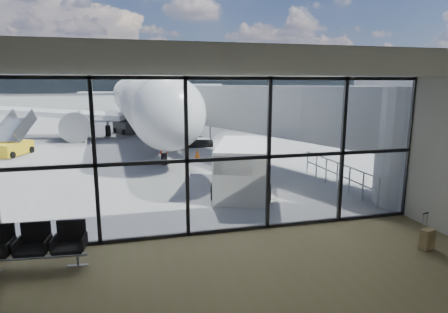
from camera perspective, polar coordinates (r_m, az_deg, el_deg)
name	(u,v)px	position (r m, az deg, el deg)	size (l,w,h in m)	color
ground	(151,117)	(50.30, -11.08, 5.88)	(220.00, 220.00, 0.00)	slate
lounge_shell	(306,188)	(6.10, 12.39, -4.73)	(12.02, 8.01, 4.51)	brown
glass_curtain_wall	(229,157)	(10.59, 0.73, -0.08)	(12.10, 0.12, 4.50)	white
jet_bridge	(288,116)	(18.78, 9.76, 6.17)	(8.00, 16.50, 4.33)	#959899
apron_railing	(337,171)	(16.26, 16.86, -2.15)	(0.06, 5.46, 1.11)	gray
far_terminal	(140,85)	(72.05, -12.68, 10.64)	(80.00, 12.20, 11.00)	#A1A19D
tree_4	(32,79)	(84.07, -27.19, 10.44)	(5.61, 5.61, 8.07)	#382619
tree_5	(65,76)	(82.98, -23.12, 11.20)	(6.27, 6.27, 9.03)	#382619
seating_row	(35,243)	(10.11, -26.89, -11.70)	(2.37, 0.86, 1.05)	gray
suitcase	(427,239)	(11.33, 28.56, -10.99)	(0.41, 0.34, 0.98)	olive
airliner	(139,101)	(33.75, -12.86, 8.25)	(31.26, 36.24, 9.33)	silver
service_van	(243,167)	(15.05, 2.90, -1.62)	(3.36, 4.88, 1.95)	silver
belt_loader	(126,127)	(34.35, -14.76, 4.41)	(2.64, 3.89, 1.71)	black
mobile_stairs	(11,147)	(26.34, -29.69, 1.31)	(2.38, 3.36, 2.16)	gold
traffic_cone_a	(155,143)	(26.14, -10.53, 1.98)	(0.41, 0.41, 0.59)	#FF660D
traffic_cone_b	(163,148)	(23.84, -9.26, 1.24)	(0.46, 0.46, 0.65)	#FF3A0D
traffic_cone_c	(197,154)	(21.67, -4.07, 0.32)	(0.42, 0.42, 0.60)	#DF5C0B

